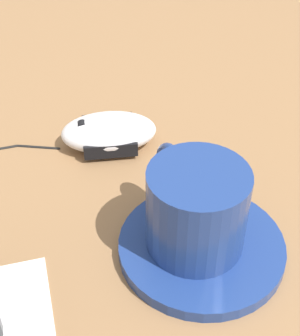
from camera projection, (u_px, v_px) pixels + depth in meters
The scene contains 4 objects.
ground_plane at pixel (91, 225), 0.46m from camera, with size 3.00×3.00×0.00m, color olive.
saucer at pixel (201, 247), 0.43m from camera, with size 0.14×0.14×0.01m, color navy.
coffee_cup at pixel (195, 207), 0.41m from camera, with size 0.08×0.11×0.07m.
computer_mouse at pixel (109, 132), 0.54m from camera, with size 0.10×0.06×0.03m.
Camera 1 is at (0.01, -0.32, 0.33)m, focal length 55.00 mm.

